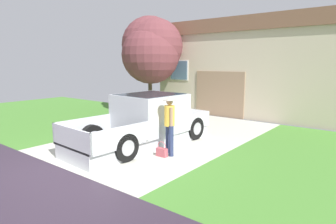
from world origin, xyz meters
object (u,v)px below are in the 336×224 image
(front_yard_tree, at_px, (152,49))
(handbag, at_px, (162,152))
(pickup_truck, at_px, (149,122))
(wheeled_trash_bin, at_px, (153,104))
(house_with_garage, at_px, (272,67))
(person_with_hat, at_px, (169,121))

(front_yard_tree, bearing_deg, handbag, -46.61)
(front_yard_tree, bearing_deg, pickup_truck, -49.60)
(wheeled_trash_bin, bearing_deg, house_with_garage, 45.39)
(pickup_truck, height_order, person_with_hat, person_with_hat)
(pickup_truck, bearing_deg, house_with_garage, 87.34)
(house_with_garage, bearing_deg, front_yard_tree, -142.88)
(pickup_truck, xyz_separation_m, front_yard_tree, (-4.21, 4.94, 2.70))
(person_with_hat, bearing_deg, front_yard_tree, -9.58)
(pickup_truck, xyz_separation_m, person_with_hat, (1.29, -0.52, 0.26))
(person_with_hat, relative_size, house_with_garage, 0.15)
(pickup_truck, relative_size, front_yard_tree, 1.00)
(person_with_hat, relative_size, front_yard_tree, 0.33)
(house_with_garage, relative_size, wheeled_trash_bin, 10.54)
(house_with_garage, bearing_deg, wheeled_trash_bin, -134.61)
(pickup_truck, relative_size, wheeled_trash_bin, 4.79)
(handbag, bearing_deg, front_yard_tree, 133.39)
(house_with_garage, height_order, wheeled_trash_bin, house_with_garage)
(wheeled_trash_bin, bearing_deg, person_with_hat, -44.75)
(person_with_hat, height_order, wheeled_trash_bin, person_with_hat)
(pickup_truck, bearing_deg, front_yard_tree, 134.00)
(pickup_truck, xyz_separation_m, house_with_garage, (0.97, 8.86, 1.70))
(person_with_hat, xyz_separation_m, wheeled_trash_bin, (-4.84, 4.80, -0.42))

